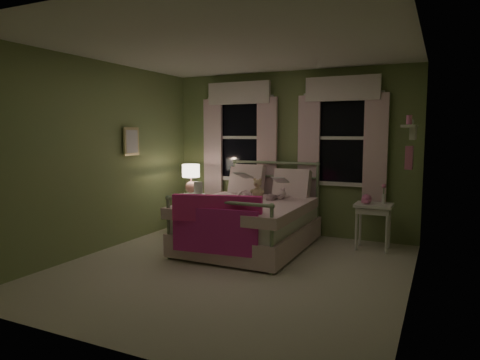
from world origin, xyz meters
The scene contains 18 objects.
room_shell centered at (0.00, 0.00, 1.30)m, with size 4.20×4.20×4.20m.
bed centered at (-0.20, 1.01, 0.38)m, with size 1.58×2.03×1.18m.
pink_throw centered at (-0.20, 0.00, 0.61)m, with size 1.10×0.38×0.71m.
child_left centered at (-0.48, 1.45, 0.97)m, with size 0.29×0.19×0.80m, color #F7D1DD.
child_right centered at (0.08, 1.45, 0.91)m, with size 0.33×0.26×0.68m, color #F7D1DD.
book_left centered at (-0.48, 1.20, 0.96)m, with size 0.20×0.27×0.03m, color beige.
book_right centered at (0.08, 1.20, 0.92)m, with size 0.20×0.27×0.02m, color beige.
teddy_bear centered at (-0.20, 1.29, 0.79)m, with size 0.22×0.18×0.30m.
nightstand_left centered at (-1.36, 1.31, 0.42)m, with size 0.46×0.46×0.65m.
table_lamp centered at (-1.36, 1.31, 0.95)m, with size 0.28×0.28×0.45m.
book_nightstand centered at (-1.26, 1.23, 0.66)m, with size 0.16×0.22×0.02m, color beige.
nightstand_right centered at (1.41, 1.62, 0.55)m, with size 0.50×0.40×0.64m.
pink_toy centered at (1.31, 1.62, 0.71)m, with size 0.14×0.19×0.14m.
bud_vase centered at (1.53, 1.67, 0.79)m, with size 0.06×0.06×0.28m.
window_left centered at (-0.85, 2.03, 1.62)m, with size 1.34×0.13×1.96m.
window_right centered at (0.85, 2.03, 1.62)m, with size 1.34×0.13×1.96m.
wall_shelf centered at (1.90, 0.70, 1.52)m, with size 0.15×0.50×0.60m.
framed_picture centered at (-1.95, 0.60, 1.50)m, with size 0.03×0.32×0.42m.
Camera 1 is at (2.24, -4.45, 1.63)m, focal length 32.00 mm.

